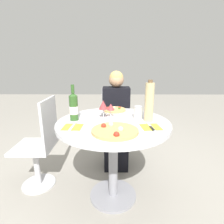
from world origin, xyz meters
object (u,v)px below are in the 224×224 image
seated_diner (116,123)px  dining_table (113,136)px  chair_behind_diner (116,125)px  chair_empty_side (41,146)px  pizza_large (115,130)px  tall_carafe (149,102)px  wine_bottle (74,107)px

seated_diner → dining_table: bearing=86.7°
chair_behind_diner → chair_empty_side: 1.01m
chair_behind_diner → chair_empty_side: size_ratio=1.00×
chair_behind_diner → pizza_large: chair_behind_diner is taller
seated_diner → chair_empty_side: (-0.78, -0.49, -0.07)m
chair_behind_diner → tall_carafe: 0.97m
dining_table → seated_diner: 0.66m
seated_diner → pizza_large: size_ratio=3.40×
seated_diner → wine_bottle: bearing=57.9°
pizza_large → chair_empty_side: bearing=151.0°
chair_empty_side → tall_carafe: size_ratio=2.64×
seated_diner → chair_empty_side: 0.92m
chair_behind_diner → seated_diner: (-0.00, -0.15, 0.07)m
chair_empty_side → chair_behind_diner: bearing=-50.7°
seated_diner → pizza_large: seated_diner is taller
dining_table → tall_carafe: (0.31, 0.02, 0.31)m
chair_empty_side → wine_bottle: (0.39, -0.13, 0.44)m
dining_table → chair_behind_diner: size_ratio=1.04×
dining_table → tall_carafe: bearing=3.1°
seated_diner → wine_bottle: (-0.39, -0.62, 0.37)m
chair_behind_diner → seated_diner: 0.17m
seated_diner → chair_empty_side: bearing=32.0°
seated_diner → tall_carafe: bearing=113.1°
chair_empty_side → tall_carafe: tall_carafe is taller
wine_bottle → tall_carafe: 0.66m
pizza_large → chair_behind_diner: bearing=88.6°
seated_diner → tall_carafe: size_ratio=3.31×
wine_bottle → tall_carafe: tall_carafe is taller
chair_behind_diner → chair_empty_side: (-0.78, -0.64, 0.00)m
pizza_large → wine_bottle: (-0.36, 0.29, 0.11)m
chair_empty_side → wine_bottle: wine_bottle is taller
dining_table → pizza_large: size_ratio=2.83×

